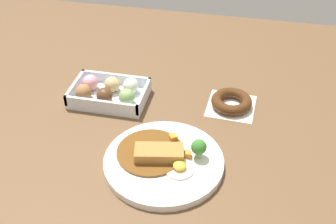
{
  "coord_description": "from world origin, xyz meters",
  "views": [
    {
      "loc": [
        -0.25,
        0.71,
        0.7
      ],
      "look_at": [
        -0.06,
        -0.13,
        0.03
      ],
      "focal_mm": 45.42,
      "sensor_mm": 36.0,
      "label": 1
    }
  ],
  "objects": [
    {
      "name": "ground_plane",
      "position": [
        0.0,
        0.0,
        0.0
      ],
      "size": [
        1.6,
        1.6,
        0.0
      ],
      "primitive_type": "plane",
      "color": "brown"
    },
    {
      "name": "curry_plate",
      "position": [
        -0.09,
        0.02,
        0.01
      ],
      "size": [
        0.28,
        0.28,
        0.07
      ],
      "color": "white",
      "rests_on": "ground_plane"
    },
    {
      "name": "donut_box",
      "position": [
        0.12,
        -0.19,
        0.02
      ],
      "size": [
        0.21,
        0.14,
        0.06
      ],
      "color": "silver",
      "rests_on": "ground_plane"
    },
    {
      "name": "chocolate_ring_donut",
      "position": [
        -0.22,
        -0.23,
        0.02
      ],
      "size": [
        0.13,
        0.13,
        0.03
      ],
      "color": "white",
      "rests_on": "ground_plane"
    }
  ]
}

